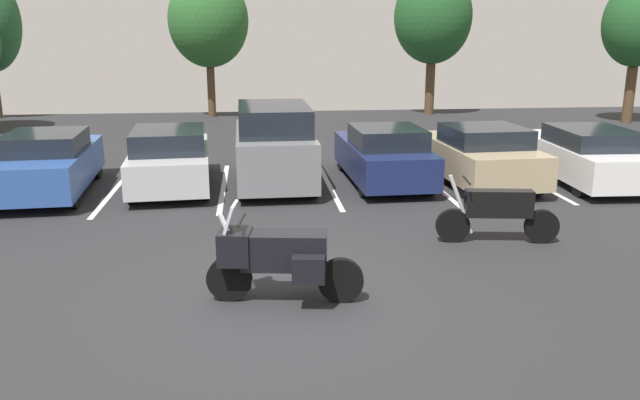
# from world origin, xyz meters

# --- Properties ---
(ground) EXTENTS (44.00, 44.00, 0.10)m
(ground) POSITION_xyz_m (0.00, 0.00, -0.05)
(ground) COLOR #262628
(motorcycle_touring) EXTENTS (2.21, 1.03, 1.43)m
(motorcycle_touring) POSITION_xyz_m (0.11, -0.08, 0.68)
(motorcycle_touring) COLOR black
(motorcycle_touring) RESTS_ON ground
(motorcycle_second) EXTENTS (2.20, 0.62, 1.25)m
(motorcycle_second) POSITION_xyz_m (4.14, 2.10, 0.58)
(motorcycle_second) COLOR black
(motorcycle_second) RESTS_ON ground
(parking_stripes) EXTENTS (23.52, 5.10, 0.01)m
(parking_stripes) POSITION_xyz_m (-2.23, 6.91, 0.00)
(parking_stripes) COLOR silver
(parking_stripes) RESTS_ON ground
(car_blue) EXTENTS (2.06, 4.50, 1.46)m
(car_blue) POSITION_xyz_m (-4.93, 6.69, 0.72)
(car_blue) COLOR #2D519E
(car_blue) RESTS_ON ground
(car_silver) EXTENTS (2.10, 4.41, 1.46)m
(car_silver) POSITION_xyz_m (-2.18, 7.01, 0.72)
(car_silver) COLOR #B7B7BC
(car_silver) RESTS_ON ground
(car_grey) EXTENTS (1.89, 4.35, 1.98)m
(car_grey) POSITION_xyz_m (0.33, 7.07, 0.98)
(car_grey) COLOR slate
(car_grey) RESTS_ON ground
(car_navy) EXTENTS (1.89, 4.37, 1.45)m
(car_navy) POSITION_xyz_m (3.06, 6.96, 0.70)
(car_navy) COLOR navy
(car_navy) RESTS_ON ground
(car_tan) EXTENTS (2.16, 4.37, 1.47)m
(car_tan) POSITION_xyz_m (5.41, 6.63, 0.72)
(car_tan) COLOR tan
(car_tan) RESTS_ON ground
(car_white) EXTENTS (2.01, 4.85, 1.39)m
(car_white) POSITION_xyz_m (8.15, 6.58, 0.68)
(car_white) COLOR white
(car_white) RESTS_ON ground
(tree_rear) EXTENTS (2.75, 2.75, 5.70)m
(tree_rear) POSITION_xyz_m (15.30, 16.51, 3.95)
(tree_rear) COLOR #4C3823
(tree_rear) RESTS_ON ground
(tree_right) EXTENTS (3.44, 3.44, 6.13)m
(tree_right) POSITION_xyz_m (-1.93, 20.44, 4.12)
(tree_right) COLOR #4C3823
(tree_right) RESTS_ON ground
(tree_far_right) EXTENTS (3.44, 3.44, 6.36)m
(tree_far_right) POSITION_xyz_m (7.92, 20.23, 4.28)
(tree_far_right) COLOR #4C3823
(tree_far_right) RESTS_ON ground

